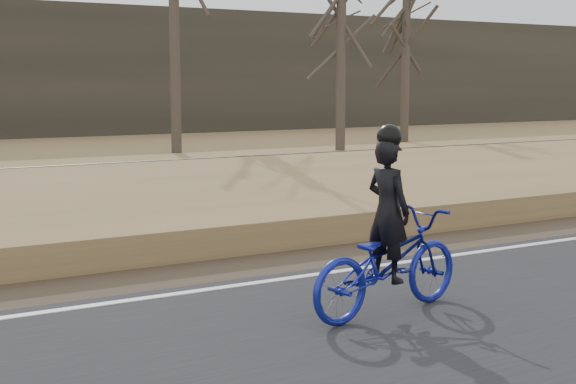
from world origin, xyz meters
TOP-DOWN VIEW (x-y plane):
  - ground at (0.00, 0.00)m, footprint 120.00×120.00m
  - edge_line at (0.00, 0.20)m, footprint 120.00×0.12m
  - shoulder at (0.00, 1.20)m, footprint 120.00×1.60m
  - cyclist at (2.93, -1.60)m, footprint 2.16×1.06m
  - bare_tree_center at (8.47, 18.14)m, footprint 0.36×0.36m
  - bare_tree_right at (14.05, 16.17)m, footprint 0.36×0.36m
  - bare_tree_far_right at (18.70, 18.39)m, footprint 0.36×0.36m

SIDE VIEW (x-z plane):
  - ground at x=0.00m, z-range 0.00..0.00m
  - shoulder at x=0.00m, z-range 0.00..0.04m
  - edge_line at x=0.00m, z-range 0.06..0.07m
  - cyclist at x=2.93m, z-range -0.30..1.70m
  - bare_tree_right at x=14.05m, z-range 0.00..7.60m
  - bare_tree_far_right at x=18.70m, z-range 0.00..7.98m
  - bare_tree_center at x=8.47m, z-range 0.00..9.48m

